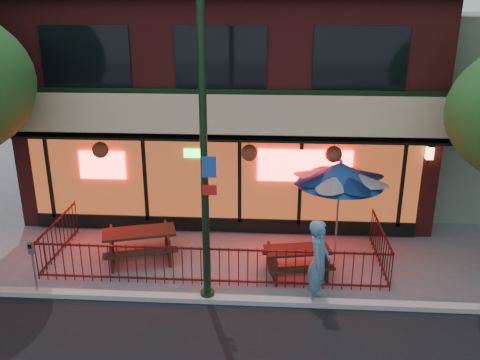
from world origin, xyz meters
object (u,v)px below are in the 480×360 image
object	(u,v)px
picnic_table_left	(140,241)
picnic_table_right	(297,257)
street_light	(204,167)
patio_umbrella	(340,173)
parking_meter_near	(33,260)
pedestrian	(318,262)

from	to	relation	value
picnic_table_left	picnic_table_right	xyz separation A→B (m)	(4.06, -0.52, -0.07)
street_light	patio_umbrella	size ratio (longest dim) A/B	2.71
picnic_table_left	picnic_table_right	distance (m)	4.09
picnic_table_left	patio_umbrella	world-z (taller)	patio_umbrella
picnic_table_left	picnic_table_right	world-z (taller)	picnic_table_left
street_light	parking_meter_near	world-z (taller)	street_light
street_light	pedestrian	size ratio (longest dim) A/B	3.53
picnic_table_right	pedestrian	world-z (taller)	pedestrian
patio_umbrella	parking_meter_near	world-z (taller)	patio_umbrella
picnic_table_left	patio_umbrella	distance (m)	5.48
patio_umbrella	parking_meter_near	bearing A→B (deg)	-159.24
picnic_table_right	parking_meter_near	xyz separation A→B (m)	(-5.99, -1.36, 0.45)
parking_meter_near	picnic_table_right	bearing A→B (deg)	12.78
parking_meter_near	picnic_table_left	bearing A→B (deg)	44.09
patio_umbrella	pedestrian	bearing A→B (deg)	-105.34
picnic_table_left	pedestrian	xyz separation A→B (m)	(4.45, -1.74, 0.47)
picnic_table_left	pedestrian	bearing A→B (deg)	-21.41
pedestrian	parking_meter_near	size ratio (longest dim) A/B	1.49
picnic_table_left	picnic_table_right	bearing A→B (deg)	-7.24
street_light	picnic_table_left	xyz separation A→B (m)	(-1.99, 1.80, -2.63)
patio_umbrella	picnic_table_left	bearing A→B (deg)	-171.05
picnic_table_right	parking_meter_near	world-z (taller)	parking_meter_near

